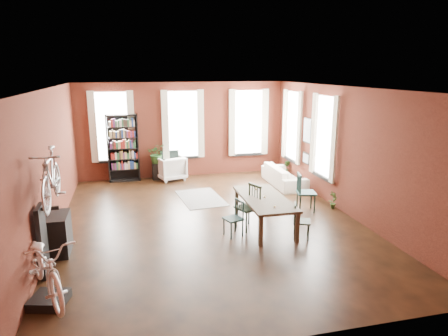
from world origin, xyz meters
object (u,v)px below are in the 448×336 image
object	(u,v)px
white_armchair	(171,167)
bike_trainer	(49,300)
bookshelf	(123,148)
plant_stand	(157,171)
console_table	(59,234)
dining_chair_c	(302,221)
dining_chair_b	(248,208)
dining_table	(264,212)
dining_chair_a	(233,219)
cream_sofa	(284,172)
dining_chair_d	(306,193)
bicycle_floor	(42,237)

from	to	relation	value
white_armchair	bike_trainer	world-z (taller)	white_armchair
bookshelf	plant_stand	size ratio (longest dim) A/B	4.00
bookshelf	plant_stand	bearing A→B (deg)	-3.57
plant_stand	bike_trainer	bearing A→B (deg)	-107.40
console_table	dining_chair_c	bearing A→B (deg)	-5.65
plant_stand	dining_chair_b	bearing A→B (deg)	-70.40
dining_table	bookshelf	bearing A→B (deg)	123.45
dining_chair_a	cream_sofa	bearing A→B (deg)	125.52
dining_chair_a	dining_chair_d	xyz separation A→B (m)	(2.25, 1.10, 0.10)
dining_chair_a	white_armchair	distance (m)	5.08
bookshelf	bicycle_floor	distance (m)	7.20
dining_table	console_table	size ratio (longest dim) A/B	2.65
dining_chair_a	dining_chair_d	distance (m)	2.51
dining_table	cream_sofa	xyz separation A→B (m)	(1.79, 3.21, 0.05)
white_armchair	bike_trainer	bearing A→B (deg)	52.84
dining_table	dining_chair_a	world-z (taller)	dining_chair_a
bookshelf	dining_table	bearing A→B (deg)	-57.23
dining_table	cream_sofa	size ratio (longest dim) A/B	1.02
bookshelf	cream_sofa	world-z (taller)	bookshelf
dining_table	dining_chair_b	distance (m)	0.43
dining_chair_b	console_table	distance (m)	4.05
cream_sofa	console_table	bearing A→B (deg)	119.33
bookshelf	plant_stand	xyz separation A→B (m)	(1.04, -0.06, -0.83)
dining_chair_a	dining_chair_b	size ratio (longest dim) A/B	0.78
white_armchair	cream_sofa	distance (m)	3.75
console_table	plant_stand	world-z (taller)	console_table
dining_chair_c	plant_stand	xyz separation A→B (m)	(-2.71, 5.63, -0.12)
bookshelf	dining_chair_b	bearing A→B (deg)	-60.60
bicycle_floor	plant_stand	bearing A→B (deg)	50.05
dining_table	dining_chair_c	xyz separation A→B (m)	(0.58, -0.79, 0.03)
dining_chair_a	cream_sofa	distance (m)	4.38
white_armchair	bike_trainer	size ratio (longest dim) A/B	1.69
bicycle_floor	dining_chair_b	bearing A→B (deg)	6.75
plant_stand	dining_chair_c	bearing A→B (deg)	-64.35
dining_chair_a	dining_table	bearing A→B (deg)	92.55
dining_chair_b	bookshelf	xyz separation A→B (m)	(-2.76, 4.90, 0.59)
dining_chair_c	bicycle_floor	distance (m)	5.17
dining_chair_b	bike_trainer	xyz separation A→B (m)	(-3.93, -2.23, -0.44)
dining_table	dining_chair_b	bearing A→B (deg)	179.14
cream_sofa	bicycle_floor	size ratio (longest dim) A/B	1.07
plant_stand	cream_sofa	bearing A→B (deg)	-22.69
dining_chair_a	bicycle_floor	distance (m)	4.04
dining_chair_c	cream_sofa	distance (m)	4.18
dining_chair_a	dining_chair_b	world-z (taller)	dining_chair_b
dining_chair_a	dining_chair_b	distance (m)	0.55
dining_chair_a	console_table	xyz separation A→B (m)	(-3.61, 0.02, -0.00)
dining_table	dining_chair_d	size ratio (longest dim) A/B	2.13
dining_chair_d	dining_chair_c	bearing A→B (deg)	164.44
bike_trainer	console_table	xyz separation A→B (m)	(-0.10, 1.93, 0.32)
dining_chair_d	console_table	world-z (taller)	dining_chair_d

